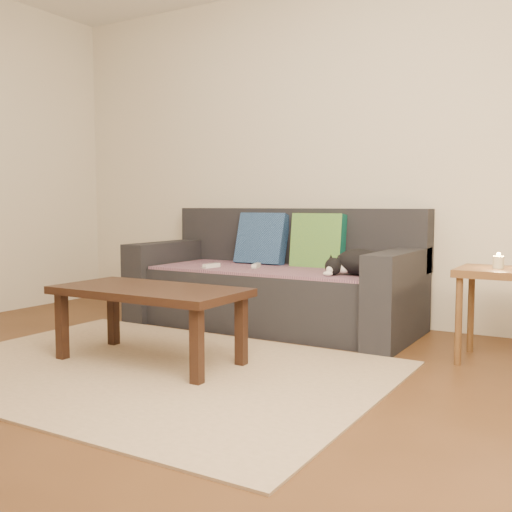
# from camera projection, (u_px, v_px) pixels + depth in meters

# --- Properties ---
(ground) EXTENTS (4.50, 4.50, 0.00)m
(ground) POSITION_uv_depth(u_px,v_px,m) (131.00, 377.00, 3.12)
(ground) COLOR brown
(ground) RESTS_ON ground
(back_wall) EXTENTS (4.50, 0.04, 2.60)m
(back_wall) POSITION_uv_depth(u_px,v_px,m) (302.00, 154.00, 4.72)
(back_wall) COLOR beige
(back_wall) RESTS_ON ground
(sofa) EXTENTS (2.10, 0.94, 0.87)m
(sofa) POSITION_uv_depth(u_px,v_px,m) (276.00, 284.00, 4.44)
(sofa) COLOR #232328
(sofa) RESTS_ON ground
(throw_blanket) EXTENTS (1.66, 0.74, 0.02)m
(throw_blanket) POSITION_uv_depth(u_px,v_px,m) (270.00, 269.00, 4.35)
(throw_blanket) COLOR #3E2546
(throw_blanket) RESTS_ON sofa
(cushion_navy) EXTENTS (0.40, 0.21, 0.41)m
(cushion_navy) POSITION_uv_depth(u_px,v_px,m) (262.00, 239.00, 4.67)
(cushion_navy) COLOR #102147
(cushion_navy) RESTS_ON throw_blanket
(cushion_green) EXTENTS (0.40, 0.15, 0.41)m
(cushion_green) POSITION_uv_depth(u_px,v_px,m) (318.00, 241.00, 4.42)
(cushion_green) COLOR #0C4F44
(cushion_green) RESTS_ON throw_blanket
(cat) EXTENTS (0.40, 0.29, 0.17)m
(cat) POSITION_uv_depth(u_px,v_px,m) (358.00, 263.00, 3.89)
(cat) COLOR black
(cat) RESTS_ON throw_blanket
(wii_remote_a) EXTENTS (0.06, 0.15, 0.03)m
(wii_remote_a) POSITION_uv_depth(u_px,v_px,m) (212.00, 266.00, 4.37)
(wii_remote_a) COLOR white
(wii_remote_a) RESTS_ON throw_blanket
(wii_remote_b) EXTENTS (0.08, 0.15, 0.03)m
(wii_remote_b) POSITION_uv_depth(u_px,v_px,m) (256.00, 266.00, 4.37)
(wii_remote_b) COLOR white
(wii_remote_b) RESTS_ON throw_blanket
(side_table) EXTENTS (0.43, 0.43, 0.54)m
(side_table) POSITION_uv_depth(u_px,v_px,m) (498.00, 285.00, 3.39)
(side_table) COLOR brown
(side_table) RESTS_ON ground
(candle) EXTENTS (0.06, 0.06, 0.09)m
(candle) POSITION_uv_depth(u_px,v_px,m) (498.00, 262.00, 3.38)
(candle) COLOR beige
(candle) RESTS_ON side_table
(rug) EXTENTS (2.50, 1.80, 0.01)m
(rug) POSITION_uv_depth(u_px,v_px,m) (150.00, 370.00, 3.25)
(rug) COLOR tan
(rug) RESTS_ON ground
(coffee_table) EXTENTS (1.09, 0.54, 0.44)m
(coffee_table) POSITION_uv_depth(u_px,v_px,m) (149.00, 297.00, 3.36)
(coffee_table) COLOR black
(coffee_table) RESTS_ON rug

